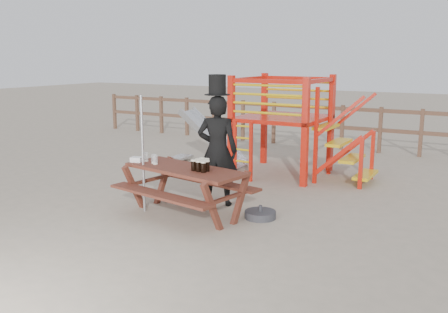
# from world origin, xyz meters

# --- Properties ---
(ground) EXTENTS (60.00, 60.00, 0.00)m
(ground) POSITION_xyz_m (0.00, 0.00, 0.00)
(ground) COLOR tan
(ground) RESTS_ON ground
(back_fence) EXTENTS (15.09, 0.09, 1.20)m
(back_fence) POSITION_xyz_m (0.00, 7.00, 0.74)
(back_fence) COLOR brown
(back_fence) RESTS_ON ground
(playground_fort) EXTENTS (4.71, 1.84, 2.10)m
(playground_fort) POSITION_xyz_m (0.12, 3.58, 1.07)
(playground_fort) COLOR red
(playground_fort) RESTS_ON ground
(picnic_table) EXTENTS (2.21, 1.71, 0.77)m
(picnic_table) POSITION_xyz_m (0.01, 0.19, 0.49)
(picnic_table) COLOR maroon
(picnic_table) RESTS_ON ground
(man_with_hat) EXTENTS (0.79, 0.65, 2.19)m
(man_with_hat) POSITION_xyz_m (0.15, 0.95, 0.98)
(man_with_hat) COLOR black
(man_with_hat) RESTS_ON ground
(metal_pole) EXTENTS (0.04, 0.04, 1.88)m
(metal_pole) POSITION_xyz_m (-0.70, 0.04, 0.94)
(metal_pole) COLOR #B2B2B7
(metal_pole) RESTS_ON ground
(parasol_base) EXTENTS (0.49, 0.49, 0.21)m
(parasol_base) POSITION_xyz_m (1.10, 0.64, 0.06)
(parasol_base) COLOR #323237
(parasol_base) RESTS_ON ground
(paper_bag) EXTENTS (0.21, 0.18, 0.08)m
(paper_bag) POSITION_xyz_m (-0.93, 0.16, 0.81)
(paper_bag) COLOR white
(paper_bag) RESTS_ON picnic_table
(stout_pints) EXTENTS (0.28, 0.30, 0.17)m
(stout_pints) POSITION_xyz_m (0.33, 0.16, 0.86)
(stout_pints) COLOR black
(stout_pints) RESTS_ON picnic_table
(empty_glasses) EXTENTS (0.36, 0.19, 0.15)m
(empty_glasses) POSITION_xyz_m (-0.66, 0.21, 0.84)
(empty_glasses) COLOR silver
(empty_glasses) RESTS_ON picnic_table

